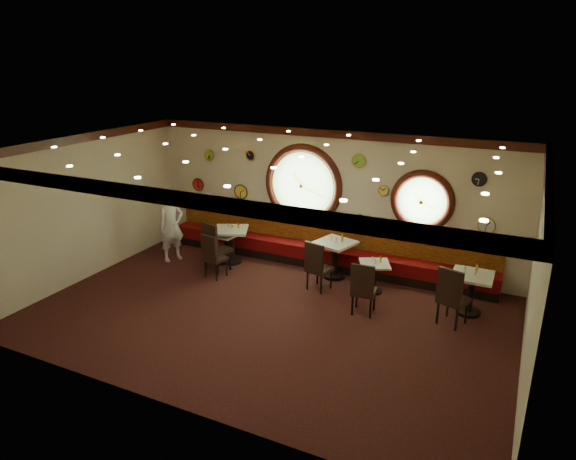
{
  "coord_description": "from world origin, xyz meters",
  "views": [
    {
      "loc": [
        4.21,
        -7.82,
        4.78
      ],
      "look_at": [
        0.06,
        0.8,
        1.5
      ],
      "focal_mm": 32.0,
      "sensor_mm": 36.0,
      "label": 1
    }
  ],
  "objects_px": {
    "condiment_b_salt": "(228,225)",
    "condiment_b_pepper": "(231,227)",
    "condiment_a_pepper": "(225,231)",
    "condiment_c_pepper": "(336,241)",
    "table_a": "(226,243)",
    "condiment_e_salt": "(465,270)",
    "table_c": "(335,255)",
    "waiter": "(171,226)",
    "table_b": "(231,241)",
    "condiment_a_bottle": "(232,229)",
    "condiment_d_bottle": "(381,259)",
    "chair_d": "(363,286)",
    "condiment_c_salt": "(331,239)",
    "table_e": "(471,289)",
    "chair_a": "(214,244)",
    "condiment_a_salt": "(223,230)",
    "condiment_e_bottle": "(477,269)",
    "condiment_d_pepper": "(375,261)",
    "chair_e": "(452,293)",
    "condiment_e_pepper": "(476,272)",
    "chair_c": "(317,263)",
    "condiment_d_salt": "(373,259)",
    "condiment_c_bottle": "(342,238)",
    "condiment_b_bottle": "(238,225)",
    "table_d": "(374,274)"
  },
  "relations": [
    {
      "from": "table_b",
      "to": "condiment_e_pepper",
      "type": "bearing_deg",
      "value": -2.4
    },
    {
      "from": "condiment_a_pepper",
      "to": "condiment_d_bottle",
      "type": "relative_size",
      "value": 0.79
    },
    {
      "from": "table_c",
      "to": "waiter",
      "type": "xyz_separation_m",
      "value": [
        -3.94,
        -0.72,
        0.32
      ]
    },
    {
      "from": "condiment_c_bottle",
      "to": "condiment_b_bottle",
      "type": "bearing_deg",
      "value": -175.51
    },
    {
      "from": "chair_d",
      "to": "condiment_a_pepper",
      "type": "height_order",
      "value": "chair_d"
    },
    {
      "from": "condiment_e_pepper",
      "to": "table_e",
      "type": "bearing_deg",
      "value": 170.72
    },
    {
      "from": "condiment_d_salt",
      "to": "table_b",
      "type": "bearing_deg",
      "value": 179.65
    },
    {
      "from": "condiment_e_pepper",
      "to": "condiment_e_bottle",
      "type": "height_order",
      "value": "condiment_e_bottle"
    },
    {
      "from": "condiment_a_pepper",
      "to": "condiment_c_salt",
      "type": "bearing_deg",
      "value": 5.91
    },
    {
      "from": "condiment_a_salt",
      "to": "condiment_a_bottle",
      "type": "xyz_separation_m",
      "value": [
        0.22,
        0.06,
        0.04
      ]
    },
    {
      "from": "chair_e",
      "to": "table_c",
      "type": "bearing_deg",
      "value": 176.66
    },
    {
      "from": "chair_d",
      "to": "condiment_c_salt",
      "type": "relative_size",
      "value": 6.82
    },
    {
      "from": "table_c",
      "to": "condiment_b_salt",
      "type": "height_order",
      "value": "condiment_b_salt"
    },
    {
      "from": "table_a",
      "to": "condiment_d_pepper",
      "type": "bearing_deg",
      "value": -2.13
    },
    {
      "from": "table_b",
      "to": "chair_c",
      "type": "relative_size",
      "value": 1.51
    },
    {
      "from": "condiment_b_salt",
      "to": "condiment_b_bottle",
      "type": "xyz_separation_m",
      "value": [
        0.26,
        0.03,
        0.03
      ]
    },
    {
      "from": "table_e",
      "to": "condiment_d_bottle",
      "type": "bearing_deg",
      "value": 173.87
    },
    {
      "from": "chair_e",
      "to": "condiment_b_bottle",
      "type": "relative_size",
      "value": 4.77
    },
    {
      "from": "chair_c",
      "to": "condiment_c_pepper",
      "type": "distance_m",
      "value": 0.81
    },
    {
      "from": "condiment_a_salt",
      "to": "condiment_e_pepper",
      "type": "distance_m",
      "value": 5.83
    },
    {
      "from": "chair_e",
      "to": "condiment_e_salt",
      "type": "bearing_deg",
      "value": 98.31
    },
    {
      "from": "condiment_a_salt",
      "to": "chair_e",
      "type": "bearing_deg",
      "value": -9.62
    },
    {
      "from": "table_a",
      "to": "condiment_e_bottle",
      "type": "relative_size",
      "value": 4.46
    },
    {
      "from": "chair_d",
      "to": "condiment_c_bottle",
      "type": "distance_m",
      "value": 1.83
    },
    {
      "from": "table_e",
      "to": "chair_a",
      "type": "distance_m",
      "value": 5.6
    },
    {
      "from": "chair_c",
      "to": "condiment_c_bottle",
      "type": "distance_m",
      "value": 0.97
    },
    {
      "from": "table_a",
      "to": "condiment_e_pepper",
      "type": "bearing_deg",
      "value": -2.34
    },
    {
      "from": "chair_e",
      "to": "condiment_c_salt",
      "type": "xyz_separation_m",
      "value": [
        -2.8,
        1.15,
        0.24
      ]
    },
    {
      "from": "table_b",
      "to": "condiment_b_pepper",
      "type": "height_order",
      "value": "condiment_b_pepper"
    },
    {
      "from": "table_a",
      "to": "condiment_d_bottle",
      "type": "relative_size",
      "value": 5.11
    },
    {
      "from": "condiment_b_salt",
      "to": "condiment_b_bottle",
      "type": "distance_m",
      "value": 0.27
    },
    {
      "from": "table_a",
      "to": "table_b",
      "type": "relative_size",
      "value": 0.71
    },
    {
      "from": "table_e",
      "to": "table_b",
      "type": "bearing_deg",
      "value": 177.66
    },
    {
      "from": "condiment_a_bottle",
      "to": "condiment_d_bottle",
      "type": "relative_size",
      "value": 1.18
    },
    {
      "from": "condiment_c_salt",
      "to": "condiment_e_bottle",
      "type": "height_order",
      "value": "condiment_e_bottle"
    },
    {
      "from": "chair_c",
      "to": "chair_d",
      "type": "xyz_separation_m",
      "value": [
        1.21,
        -0.62,
        -0.01
      ]
    },
    {
      "from": "table_b",
      "to": "condiment_a_bottle",
      "type": "xyz_separation_m",
      "value": [
        -0.03,
        0.12,
        0.27
      ]
    },
    {
      "from": "condiment_d_salt",
      "to": "condiment_e_bottle",
      "type": "height_order",
      "value": "condiment_e_bottle"
    },
    {
      "from": "chair_a",
      "to": "condiment_a_bottle",
      "type": "height_order",
      "value": "chair_a"
    },
    {
      "from": "condiment_e_bottle",
      "to": "condiment_b_pepper",
      "type": "bearing_deg",
      "value": 178.79
    },
    {
      "from": "chair_e",
      "to": "waiter",
      "type": "height_order",
      "value": "waiter"
    },
    {
      "from": "chair_d",
      "to": "condiment_d_pepper",
      "type": "xyz_separation_m",
      "value": [
        -0.08,
        1.04,
        0.1
      ]
    },
    {
      "from": "condiment_a_pepper",
      "to": "condiment_e_bottle",
      "type": "bearing_deg",
      "value": -1.11
    },
    {
      "from": "condiment_d_pepper",
      "to": "waiter",
      "type": "height_order",
      "value": "waiter"
    },
    {
      "from": "condiment_d_salt",
      "to": "condiment_a_pepper",
      "type": "distance_m",
      "value": 3.66
    },
    {
      "from": "condiment_a_pepper",
      "to": "condiment_c_pepper",
      "type": "relative_size",
      "value": 1.02
    },
    {
      "from": "condiment_b_salt",
      "to": "condiment_b_pepper",
      "type": "bearing_deg",
      "value": -32.85
    },
    {
      "from": "table_b",
      "to": "condiment_e_salt",
      "type": "bearing_deg",
      "value": -2.33
    },
    {
      "from": "table_d",
      "to": "condiment_a_salt",
      "type": "bearing_deg",
      "value": 177.56
    },
    {
      "from": "table_a",
      "to": "condiment_e_salt",
      "type": "distance_m",
      "value": 5.56
    }
  ]
}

